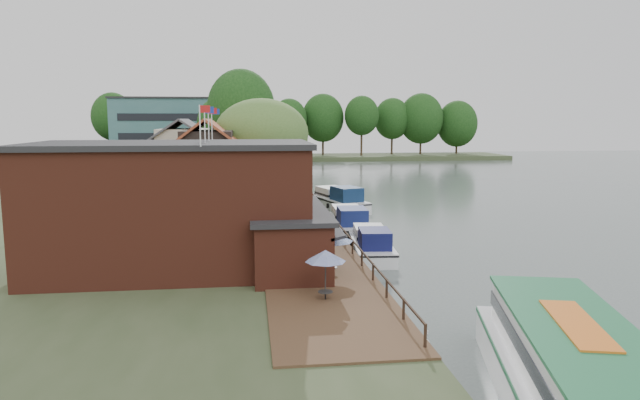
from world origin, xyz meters
name	(u,v)px	position (x,y,z in m)	size (l,w,h in m)	color
ground	(438,272)	(0.00, 0.00, 0.00)	(260.00, 260.00, 0.00)	#4D5957
land_bank	(92,197)	(-30.00, 35.00, 0.50)	(50.00, 140.00, 1.00)	#384728
quay_deck	(298,229)	(-8.00, 10.00, 1.05)	(6.00, 50.00, 0.10)	#47301E
quay_rail	(331,221)	(-5.30, 10.50, 1.50)	(0.20, 49.00, 1.00)	black
pub	(209,205)	(-14.00, -1.00, 4.65)	(20.00, 11.00, 7.30)	maroon
hotel_block	(190,133)	(-22.00, 70.00, 7.15)	(25.40, 12.40, 12.30)	#38666B
cottage_a	(209,172)	(-15.00, 14.00, 5.25)	(8.60, 7.60, 8.50)	black
cottage_b	(185,163)	(-18.00, 24.00, 5.25)	(9.60, 8.60, 8.50)	beige
cottage_c	(229,157)	(-14.00, 33.00, 5.25)	(7.60, 7.60, 8.50)	black
willow	(262,156)	(-10.50, 19.00, 6.21)	(8.60, 8.60, 10.43)	#476B2D
umbrella_0	(325,275)	(-8.23, -7.90, 2.29)	(1.94, 1.94, 2.38)	navy
umbrella_1	(331,253)	(-7.33, -3.52, 2.29)	(2.42, 2.42, 2.38)	#1B4198
umbrella_2	(311,242)	(-8.12, -0.66, 2.29)	(2.27, 2.27, 2.38)	navy
umbrella_3	(319,230)	(-7.18, 2.98, 2.29)	(2.26, 2.26, 2.38)	navy
umbrella_4	(308,227)	(-7.78, 4.22, 2.29)	(2.35, 2.35, 2.38)	#1C389B
umbrella_5	(305,219)	(-7.68, 7.44, 2.29)	(2.12, 2.12, 2.38)	navy
cruiser_0	(372,240)	(-3.26, 4.79, 1.10)	(2.96, 9.16, 2.19)	white
cruiser_1	(349,219)	(-3.41, 12.99, 1.21)	(3.23, 9.99, 2.43)	silver
cruiser_2	(338,197)	(-2.30, 25.84, 1.31)	(3.45, 10.67, 2.62)	white
tour_boat	(582,382)	(-1.84, -18.45, 1.64)	(4.22, 15.01, 3.28)	silver
swan	(425,343)	(-4.50, -11.49, 0.22)	(0.44, 0.44, 0.44)	white
bank_tree_0	(242,128)	(-12.56, 40.67, 8.45)	(8.61, 8.61, 14.89)	#143811
bank_tree_1	(235,134)	(-13.67, 51.18, 7.39)	(7.41, 7.41, 12.78)	#143811
bank_tree_2	(220,136)	(-16.21, 57.59, 6.95)	(6.90, 6.90, 11.89)	#143811
bank_tree_3	(245,136)	(-12.48, 79.86, 6.33)	(6.53, 6.53, 10.66)	#143811
bank_tree_4	(241,132)	(-13.17, 86.03, 6.97)	(7.84, 7.84, 11.95)	#143811
bank_tree_5	(241,130)	(-13.39, 92.22, 7.25)	(6.94, 6.94, 12.50)	#143811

